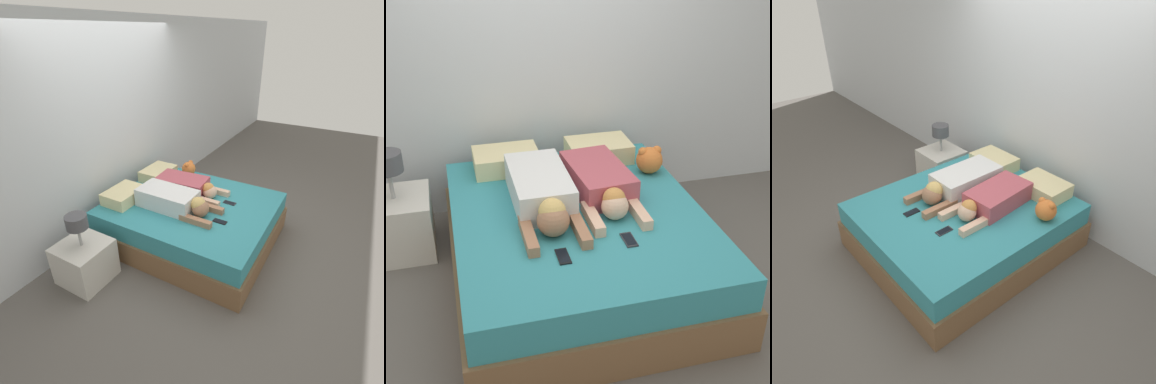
# 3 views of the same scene
# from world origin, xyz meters

# --- Properties ---
(ground_plane) EXTENTS (12.00, 12.00, 0.00)m
(ground_plane) POSITION_xyz_m (0.00, 0.00, 0.00)
(ground_plane) COLOR #5B5651
(wall_back) EXTENTS (12.00, 0.06, 2.60)m
(wall_back) POSITION_xyz_m (0.00, 1.16, 1.30)
(wall_back) COLOR silver
(wall_back) RESTS_ON ground_plane
(bed) EXTENTS (1.71, 2.01, 0.52)m
(bed) POSITION_xyz_m (0.00, 0.00, 0.25)
(bed) COLOR brown
(bed) RESTS_ON ground_plane
(pillow_head_left) EXTENTS (0.49, 0.36, 0.15)m
(pillow_head_left) POSITION_xyz_m (-0.37, 0.77, 0.59)
(pillow_head_left) COLOR beige
(pillow_head_left) RESTS_ON bed
(pillow_head_right) EXTENTS (0.49, 0.36, 0.15)m
(pillow_head_right) POSITION_xyz_m (0.37, 0.77, 0.59)
(pillow_head_right) COLOR beige
(pillow_head_right) RESTS_ON bed
(person_left) EXTENTS (0.39, 1.02, 0.24)m
(person_left) POSITION_xyz_m (-0.22, 0.11, 0.63)
(person_left) COLOR silver
(person_left) RESTS_ON bed
(person_right) EXTENTS (0.42, 0.95, 0.21)m
(person_right) POSITION_xyz_m (0.21, 0.18, 0.61)
(person_right) COLOR #B24C59
(person_right) RESTS_ON bed
(cell_phone_left) EXTENTS (0.07, 0.16, 0.01)m
(cell_phone_left) POSITION_xyz_m (-0.22, -0.48, 0.52)
(cell_phone_left) COLOR black
(cell_phone_left) RESTS_ON bed
(cell_phone_right) EXTENTS (0.07, 0.16, 0.01)m
(cell_phone_right) POSITION_xyz_m (0.22, -0.41, 0.52)
(cell_phone_right) COLOR #2D2D33
(cell_phone_right) RESTS_ON bed
(plush_toy) EXTENTS (0.20, 0.20, 0.21)m
(plush_toy) POSITION_xyz_m (0.67, 0.44, 0.62)
(plush_toy) COLOR orange
(plush_toy) RESTS_ON bed
(nightstand) EXTENTS (0.50, 0.50, 0.81)m
(nightstand) POSITION_xyz_m (-1.22, 0.63, 0.26)
(nightstand) COLOR beige
(nightstand) RESTS_ON ground_plane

